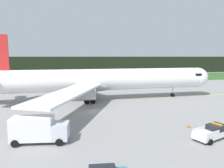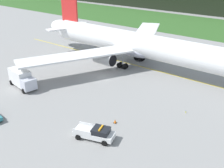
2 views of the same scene
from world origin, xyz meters
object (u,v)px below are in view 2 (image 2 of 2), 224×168
object	(u,v)px
airliner	(142,46)
ops_pickup_truck	(96,133)
apron_cone	(115,121)
catering_truck	(22,78)

from	to	relation	value
airliner	ops_pickup_truck	xyz separation A→B (m)	(10.45, -27.11, -4.03)
airliner	apron_cone	world-z (taller)	airliner
catering_truck	apron_cone	distance (m)	21.66
catering_truck	airliner	bearing A→B (deg)	63.66
airliner	apron_cone	size ratio (longest dim) A/B	98.29
airliner	apron_cone	bearing A→B (deg)	-65.82
ops_pickup_truck	apron_cone	xyz separation A→B (m)	(-0.40, 4.73, -0.61)
airliner	apron_cone	xyz separation A→B (m)	(10.04, -22.37, -4.64)
airliner	ops_pickup_truck	size ratio (longest dim) A/B	10.16
ops_pickup_truck	catering_truck	distance (m)	22.33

